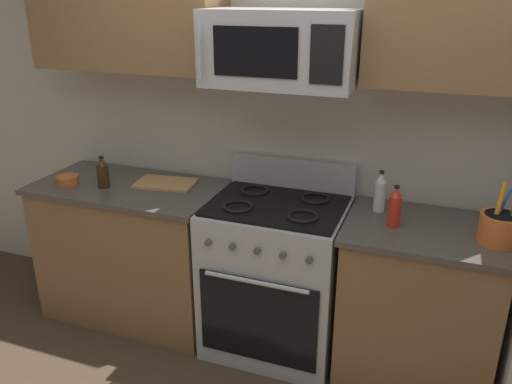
{
  "coord_description": "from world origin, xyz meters",
  "views": [
    {
      "loc": [
        0.8,
        -1.83,
        2.03
      ],
      "look_at": [
        -0.08,
        0.56,
        1.03
      ],
      "focal_mm": 36.17,
      "sensor_mm": 36.0,
      "label": 1
    }
  ],
  "objects_px": {
    "bottle_soy": "(103,173)",
    "prep_bowl": "(67,179)",
    "microwave": "(282,48)",
    "cutting_board": "(166,183)",
    "bottle_vinegar": "(380,193)",
    "range_oven": "(276,275)",
    "bottle_hot_sauce": "(395,208)",
    "utensil_crock": "(500,227)"
  },
  "relations": [
    {
      "from": "cutting_board",
      "to": "prep_bowl",
      "type": "bearing_deg",
      "value": -161.28
    },
    {
      "from": "range_oven",
      "to": "bottle_hot_sauce",
      "type": "relative_size",
      "value": 4.98
    },
    {
      "from": "bottle_soy",
      "to": "prep_bowl",
      "type": "height_order",
      "value": "bottle_soy"
    },
    {
      "from": "utensil_crock",
      "to": "cutting_board",
      "type": "height_order",
      "value": "utensil_crock"
    },
    {
      "from": "prep_bowl",
      "to": "bottle_soy",
      "type": "bearing_deg",
      "value": 5.6
    },
    {
      "from": "utensil_crock",
      "to": "bottle_vinegar",
      "type": "bearing_deg",
      "value": 161.46
    },
    {
      "from": "utensil_crock",
      "to": "bottle_hot_sauce",
      "type": "xyz_separation_m",
      "value": [
        -0.49,
        0.02,
        0.02
      ]
    },
    {
      "from": "cutting_board",
      "to": "prep_bowl",
      "type": "distance_m",
      "value": 0.61
    },
    {
      "from": "bottle_hot_sauce",
      "to": "bottle_soy",
      "type": "xyz_separation_m",
      "value": [
        -1.71,
        -0.04,
        -0.01
      ]
    },
    {
      "from": "cutting_board",
      "to": "utensil_crock",
      "type": "bearing_deg",
      "value": -4.55
    },
    {
      "from": "bottle_vinegar",
      "to": "microwave",
      "type": "bearing_deg",
      "value": -168.95
    },
    {
      "from": "bottle_vinegar",
      "to": "bottle_soy",
      "type": "distance_m",
      "value": 1.63
    },
    {
      "from": "range_oven",
      "to": "cutting_board",
      "type": "relative_size",
      "value": 3.03
    },
    {
      "from": "utensil_crock",
      "to": "bottle_soy",
      "type": "relative_size",
      "value": 1.69
    },
    {
      "from": "cutting_board",
      "to": "prep_bowl",
      "type": "xyz_separation_m",
      "value": [
        -0.58,
        -0.2,
        0.02
      ]
    },
    {
      "from": "microwave",
      "to": "prep_bowl",
      "type": "distance_m",
      "value": 1.57
    },
    {
      "from": "utensil_crock",
      "to": "bottle_hot_sauce",
      "type": "bearing_deg",
      "value": 177.48
    },
    {
      "from": "microwave",
      "to": "bottle_soy",
      "type": "height_order",
      "value": "microwave"
    },
    {
      "from": "utensil_crock",
      "to": "bottle_hot_sauce",
      "type": "distance_m",
      "value": 0.49
    },
    {
      "from": "range_oven",
      "to": "bottle_vinegar",
      "type": "distance_m",
      "value": 0.77
    },
    {
      "from": "range_oven",
      "to": "utensil_crock",
      "type": "bearing_deg",
      "value": -3.22
    },
    {
      "from": "utensil_crock",
      "to": "bottle_vinegar",
      "type": "xyz_separation_m",
      "value": [
        -0.58,
        0.19,
        0.02
      ]
    },
    {
      "from": "bottle_soy",
      "to": "cutting_board",
      "type": "bearing_deg",
      "value": 27.67
    },
    {
      "from": "bottle_soy",
      "to": "prep_bowl",
      "type": "xyz_separation_m",
      "value": [
        -0.25,
        -0.02,
        -0.06
      ]
    },
    {
      "from": "range_oven",
      "to": "bottle_hot_sauce",
      "type": "xyz_separation_m",
      "value": [
        0.63,
        -0.04,
        0.54
      ]
    },
    {
      "from": "cutting_board",
      "to": "bottle_hot_sauce",
      "type": "height_order",
      "value": "bottle_hot_sauce"
    },
    {
      "from": "microwave",
      "to": "cutting_board",
      "type": "bearing_deg",
      "value": 175.54
    },
    {
      "from": "utensil_crock",
      "to": "prep_bowl",
      "type": "xyz_separation_m",
      "value": [
        -2.45,
        -0.05,
        -0.05
      ]
    },
    {
      "from": "prep_bowl",
      "to": "bottle_hot_sauce",
      "type": "bearing_deg",
      "value": 1.99
    },
    {
      "from": "range_oven",
      "to": "microwave",
      "type": "xyz_separation_m",
      "value": [
        -0.0,
        0.03,
        1.28
      ]
    },
    {
      "from": "range_oven",
      "to": "prep_bowl",
      "type": "height_order",
      "value": "range_oven"
    },
    {
      "from": "cutting_board",
      "to": "bottle_vinegar",
      "type": "height_order",
      "value": "bottle_vinegar"
    },
    {
      "from": "microwave",
      "to": "utensil_crock",
      "type": "xyz_separation_m",
      "value": [
        1.12,
        -0.09,
        -0.77
      ]
    },
    {
      "from": "prep_bowl",
      "to": "cutting_board",
      "type": "bearing_deg",
      "value": 18.72
    },
    {
      "from": "cutting_board",
      "to": "range_oven",
      "type": "bearing_deg",
      "value": -6.53
    },
    {
      "from": "range_oven",
      "to": "bottle_hot_sauce",
      "type": "height_order",
      "value": "bottle_hot_sauce"
    },
    {
      "from": "range_oven",
      "to": "bottle_hot_sauce",
      "type": "bearing_deg",
      "value": -3.76
    },
    {
      "from": "bottle_soy",
      "to": "bottle_hot_sauce",
      "type": "bearing_deg",
      "value": 1.46
    },
    {
      "from": "range_oven",
      "to": "bottle_soy",
      "type": "distance_m",
      "value": 1.2
    },
    {
      "from": "utensil_crock",
      "to": "bottle_soy",
      "type": "bearing_deg",
      "value": -179.42
    },
    {
      "from": "cutting_board",
      "to": "bottle_hot_sauce",
      "type": "bearing_deg",
      "value": -5.26
    },
    {
      "from": "bottle_vinegar",
      "to": "prep_bowl",
      "type": "bearing_deg",
      "value": -172.62
    }
  ]
}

